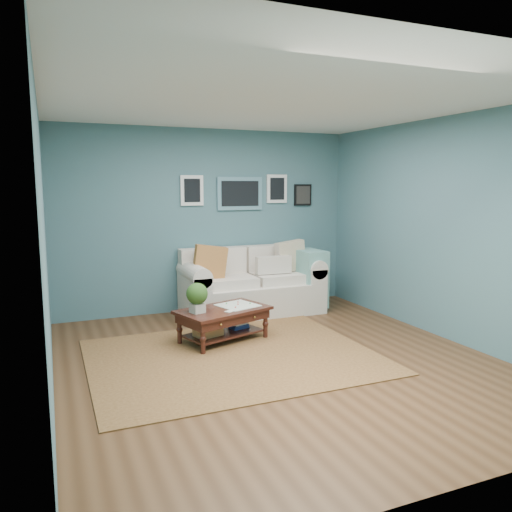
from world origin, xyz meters
TOP-DOWN VIEW (x-y plane):
  - room_shell at (0.01, 0.06)m, footprint 5.00×5.02m
  - area_rug at (-0.41, 0.31)m, footprint 3.06×2.45m
  - loveseat at (0.60, 2.03)m, footprint 2.08×0.94m
  - coffee_table at (-0.38, 0.87)m, footprint 1.22×0.93m

SIDE VIEW (x-z plane):
  - area_rug at x=-0.41m, z-range 0.00..0.01m
  - coffee_table at x=-0.38m, z-range -0.04..0.71m
  - loveseat at x=0.60m, z-range -0.10..0.97m
  - room_shell at x=0.01m, z-range 0.01..2.71m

